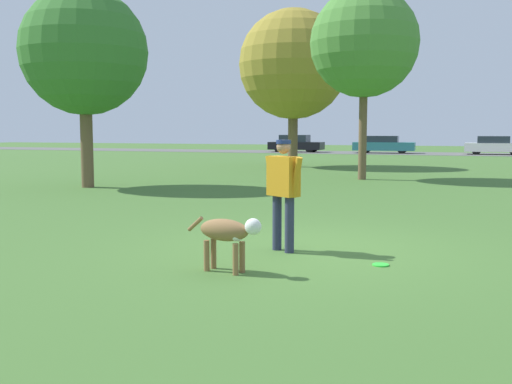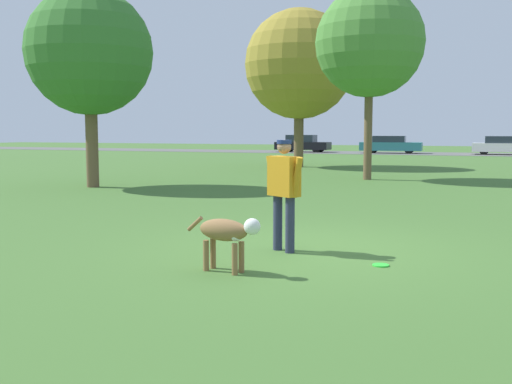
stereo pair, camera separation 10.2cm
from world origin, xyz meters
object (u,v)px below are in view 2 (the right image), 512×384
(dog, at_px, (227,233))
(frisbee, at_px, (381,265))
(parked_car_black, at_px, (303,144))
(tree_mid_center, at_px, (370,43))
(person, at_px, (284,186))
(parked_car_teal, at_px, (391,145))
(tree_near_left, at_px, (89,53))
(tree_far_left, at_px, (299,65))
(parked_car_white, at_px, (503,146))

(dog, relative_size, frisbee, 4.94)
(frisbee, height_order, parked_car_black, parked_car_black)
(tree_mid_center, bearing_deg, person, -84.62)
(frisbee, bearing_deg, tree_mid_center, 101.28)
(parked_car_teal, bearing_deg, parked_car_black, 177.25)
(frisbee, xyz_separation_m, tree_near_left, (-9.79, 7.47, 3.95))
(tree_far_left, bearing_deg, person, -73.60)
(person, bearing_deg, tree_near_left, 170.42)
(person, bearing_deg, parked_car_black, 136.75)
(tree_near_left, distance_m, parked_car_white, 32.52)
(tree_mid_center, xyz_separation_m, parked_car_teal, (-2.82, 24.33, -3.99))
(person, relative_size, parked_car_teal, 0.35)
(frisbee, relative_size, tree_near_left, 0.04)
(person, xyz_separation_m, parked_car_white, (3.65, 37.08, -0.29))
(frisbee, distance_m, tree_mid_center, 14.18)
(dog, xyz_separation_m, parked_car_black, (-10.56, 38.50, 0.17))
(frisbee, bearing_deg, person, 163.21)
(dog, height_order, tree_far_left, tree_far_left)
(tree_far_left, relative_size, parked_car_white, 1.78)
(tree_near_left, distance_m, tree_mid_center, 9.17)
(tree_mid_center, relative_size, parked_car_black, 1.54)
(dog, distance_m, parked_car_black, 39.92)
(dog, height_order, frisbee, dog)
(person, height_order, parked_car_teal, person)
(tree_mid_center, distance_m, parked_car_black, 26.48)
(frisbee, bearing_deg, parked_car_black, 108.05)
(person, height_order, tree_far_left, tree_far_left)
(parked_car_white, bearing_deg, parked_car_black, -178.74)
(dog, bearing_deg, parked_car_teal, 105.82)
(parked_car_black, relative_size, parked_car_white, 1.03)
(tree_far_left, xyz_separation_m, parked_car_white, (9.18, 18.30, -4.05))
(tree_mid_center, xyz_separation_m, tree_far_left, (-4.33, 6.06, 0.07))
(parked_car_teal, relative_size, parked_car_white, 1.12)
(frisbee, height_order, parked_car_teal, parked_car_teal)
(frisbee, relative_size, tree_far_left, 0.03)
(person, distance_m, frisbee, 1.75)
(tree_near_left, relative_size, parked_car_teal, 1.29)
(parked_car_teal, distance_m, parked_car_white, 7.67)
(tree_mid_center, bearing_deg, tree_far_left, 125.54)
(tree_far_left, bearing_deg, tree_mid_center, -54.46)
(parked_car_white, bearing_deg, tree_mid_center, -100.02)
(parked_car_black, bearing_deg, tree_far_left, -75.43)
(frisbee, distance_m, tree_near_left, 12.93)
(tree_mid_center, distance_m, tree_far_left, 7.45)
(tree_far_left, bearing_deg, frisbee, -70.10)
(dog, xyz_separation_m, frisbee, (1.66, 0.99, -0.47))
(dog, xyz_separation_m, tree_near_left, (-8.12, 8.46, 3.48))
(dog, bearing_deg, tree_far_left, 114.88)
(tree_near_left, bearing_deg, frisbee, -37.34)
(tree_mid_center, height_order, parked_car_teal, tree_mid_center)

